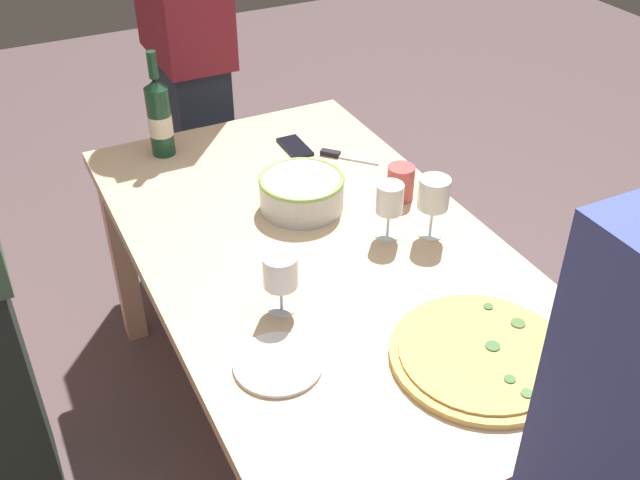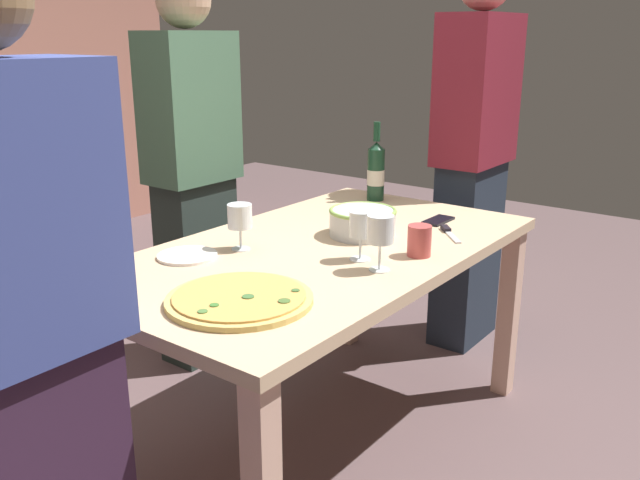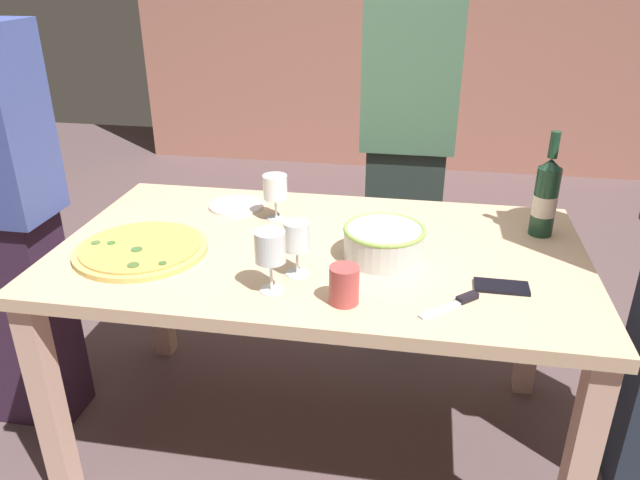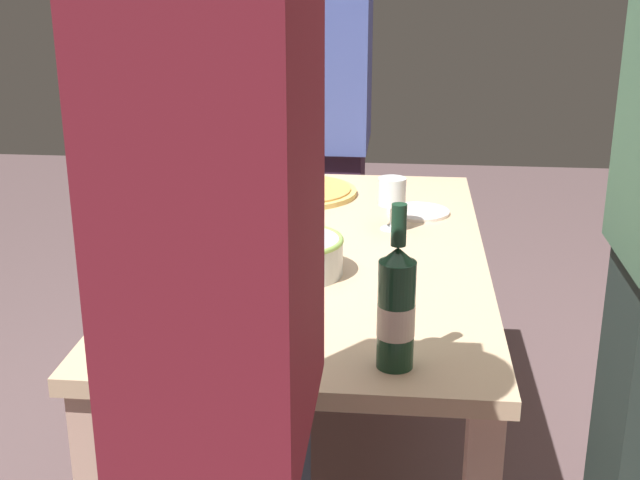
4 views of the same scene
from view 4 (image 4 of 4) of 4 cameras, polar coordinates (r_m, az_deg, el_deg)
name	(u,v)px [view 4 (image 4 of 4)]	position (r m, az deg, el deg)	size (l,w,h in m)	color
ground_plane	(320,479)	(2.70, 0.00, -15.68)	(8.00, 8.00, 0.00)	brown
dining_table	(320,279)	(2.39, 0.00, -2.64)	(1.60, 0.90, 0.75)	#D5B28B
pizza	(297,191)	(2.86, -1.53, 3.28)	(0.40, 0.40, 0.03)	#D9B760
serving_bowl	(296,254)	(2.16, -1.59, -0.93)	(0.24, 0.24, 0.10)	silver
wine_bottle	(396,307)	(1.67, 5.11, -4.47)	(0.07, 0.07, 0.34)	#193E28
wine_glass_near_pizza	(255,205)	(2.38, -4.38, 2.34)	(0.07, 0.07, 0.16)	white
wine_glass_by_bottle	(221,193)	(2.44, -6.59, 3.14)	(0.08, 0.08, 0.17)	white
wine_glass_far_left	(392,194)	(2.49, 4.82, 3.07)	(0.08, 0.08, 0.16)	white
cup_amber	(198,241)	(2.28, -8.17, -0.05)	(0.08, 0.08, 0.10)	#B94846
side_plate	(418,212)	(2.68, 6.57, 1.88)	(0.19, 0.19, 0.01)	white
cell_phone	(220,323)	(1.90, -6.71, -5.53)	(0.07, 0.14, 0.01)	black
pizza_knife	(186,299)	(2.03, -8.93, -3.93)	(0.16, 0.15, 0.02)	silver
person_host	(338,139)	(3.38, 1.21, 6.75)	(0.43, 0.24, 1.62)	#341E35
person_guest_right	(229,408)	(1.27, -6.11, -11.09)	(0.42, 0.24, 1.77)	#222C3A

